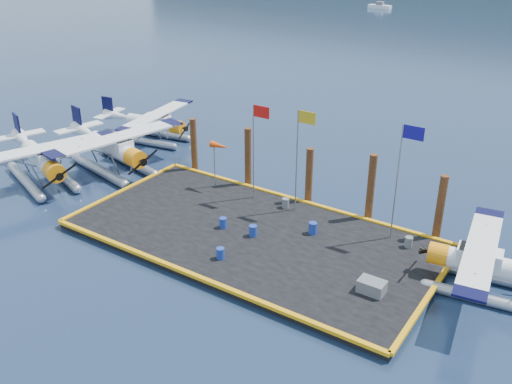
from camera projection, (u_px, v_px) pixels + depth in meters
ground at (253, 240)px, 31.65m from camera, size 4000.00×4000.00×0.00m
dock at (253, 237)px, 31.56m from camera, size 20.00×10.00×0.40m
dock_bumpers at (253, 232)px, 31.43m from camera, size 20.25×10.25×0.18m
seaplane_a at (42, 162)px, 37.78m from camera, size 9.32×9.91×3.57m
seaplane_b at (115, 151)px, 39.57m from camera, size 9.41×10.23×3.62m
seaplane_c at (154, 125)px, 45.16m from camera, size 8.04×8.84×3.12m
seaplane_d at (486, 268)px, 26.67m from camera, size 7.98×8.78×3.11m
drum_0 at (223, 223)px, 31.97m from camera, size 0.42×0.42×0.60m
drum_1 at (253, 231)px, 31.12m from camera, size 0.44×0.44×0.63m
drum_2 at (313, 228)px, 31.36m from camera, size 0.47×0.47×0.67m
drum_3 at (220, 253)px, 29.04m from camera, size 0.43×0.43×0.60m
drum_4 at (409, 242)px, 30.07m from camera, size 0.42×0.42×0.59m
drum_5 at (286, 203)px, 34.20m from camera, size 0.42×0.42×0.60m
crate at (372, 286)px, 26.40m from camera, size 1.24×0.83×0.62m
flagpole_red at (256, 138)px, 33.75m from camera, size 1.14×0.08×6.00m
flagpole_yellow at (300, 146)px, 32.20m from camera, size 1.14×0.08×6.20m
flagpole_blue at (402, 166)px, 29.12m from camera, size 1.14×0.08×6.50m
windsock at (220, 147)px, 35.62m from camera, size 1.40×0.44×3.12m
piling_0 at (194, 147)px, 39.09m from camera, size 0.44×0.44×4.00m
piling_1 at (248, 159)px, 36.80m from camera, size 0.44×0.44×4.20m
piling_2 at (309, 178)px, 34.63m from camera, size 0.44×0.44×3.80m
piling_3 at (371, 190)px, 32.52m from camera, size 0.44×0.44×4.30m
piling_4 at (440, 210)px, 30.58m from camera, size 0.44×0.44×4.00m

